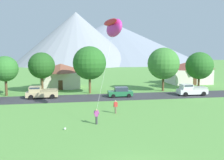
{
  "coord_description": "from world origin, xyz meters",
  "views": [
    {
      "loc": [
        -4.09,
        -13.99,
        7.84
      ],
      "look_at": [
        0.85,
        14.91,
        4.42
      ],
      "focal_mm": 39.11,
      "sensor_mm": 36.0,
      "label": 1
    }
  ],
  "objects_px": {
    "house_left_center": "(61,75)",
    "tree_far_right": "(5,69)",
    "tree_right_of_center": "(90,63)",
    "kite_flyer_with_kite": "(114,28)",
    "tree_left_of_center": "(199,66)",
    "watcher_person": "(116,107)",
    "parked_car_green_mid_west": "(120,92)",
    "pickup_truck_white_east_side": "(191,90)",
    "pickup_truck_sand_west_side": "(41,92)",
    "house_leftmost": "(188,72)",
    "tree_near_right": "(42,66)",
    "soccer_ball": "(65,129)",
    "tree_near_left": "(163,64)"
  },
  "relations": [
    {
      "from": "house_left_center",
      "to": "watcher_person",
      "type": "bearing_deg",
      "value": -72.33
    },
    {
      "from": "house_leftmost",
      "to": "parked_car_green_mid_west",
      "type": "relative_size",
      "value": 2.49
    },
    {
      "from": "tree_right_of_center",
      "to": "parked_car_green_mid_west",
      "type": "xyz_separation_m",
      "value": [
        4.89,
        -4.88,
        -4.86
      ]
    },
    {
      "from": "tree_right_of_center",
      "to": "pickup_truck_white_east_side",
      "type": "xyz_separation_m",
      "value": [
        17.74,
        -5.51,
        -4.67
      ]
    },
    {
      "from": "tree_right_of_center",
      "to": "tree_far_right",
      "type": "height_order",
      "value": "tree_right_of_center"
    },
    {
      "from": "pickup_truck_sand_west_side",
      "to": "house_leftmost",
      "type": "bearing_deg",
      "value": 22.76
    },
    {
      "from": "tree_near_left",
      "to": "kite_flyer_with_kite",
      "type": "xyz_separation_m",
      "value": [
        -13.09,
        -17.09,
        5.09
      ]
    },
    {
      "from": "tree_right_of_center",
      "to": "house_left_center",
      "type": "bearing_deg",
      "value": 124.16
    },
    {
      "from": "watcher_person",
      "to": "tree_right_of_center",
      "type": "bearing_deg",
      "value": 97.32
    },
    {
      "from": "house_left_center",
      "to": "tree_right_of_center",
      "type": "bearing_deg",
      "value": -55.84
    },
    {
      "from": "tree_right_of_center",
      "to": "tree_far_right",
      "type": "distance_m",
      "value": 14.98
    },
    {
      "from": "parked_car_green_mid_west",
      "to": "kite_flyer_with_kite",
      "type": "distance_m",
      "value": 15.73
    },
    {
      "from": "house_left_center",
      "to": "tree_near_left",
      "type": "height_order",
      "value": "tree_near_left"
    },
    {
      "from": "pickup_truck_sand_west_side",
      "to": "kite_flyer_with_kite",
      "type": "distance_m",
      "value": 18.94
    },
    {
      "from": "tree_left_of_center",
      "to": "pickup_truck_sand_west_side",
      "type": "relative_size",
      "value": 1.48
    },
    {
      "from": "tree_near_right",
      "to": "watcher_person",
      "type": "distance_m",
      "value": 21.36
    },
    {
      "from": "house_left_center",
      "to": "pickup_truck_sand_west_side",
      "type": "bearing_deg",
      "value": -103.05
    },
    {
      "from": "tree_near_right",
      "to": "kite_flyer_with_kite",
      "type": "bearing_deg",
      "value": -60.94
    },
    {
      "from": "tree_near_left",
      "to": "soccer_ball",
      "type": "bearing_deg",
      "value": -131.07
    },
    {
      "from": "tree_left_of_center",
      "to": "watcher_person",
      "type": "xyz_separation_m",
      "value": [
        -20.71,
        -16.64,
        -4.08
      ]
    },
    {
      "from": "tree_near_right",
      "to": "kite_flyer_with_kite",
      "type": "height_order",
      "value": "kite_flyer_with_kite"
    },
    {
      "from": "tree_left_of_center",
      "to": "tree_right_of_center",
      "type": "bearing_deg",
      "value": -177.7
    },
    {
      "from": "house_left_center",
      "to": "tree_right_of_center",
      "type": "height_order",
      "value": "tree_right_of_center"
    },
    {
      "from": "kite_flyer_with_kite",
      "to": "pickup_truck_white_east_side",
      "type": "bearing_deg",
      "value": 34.91
    },
    {
      "from": "tree_far_right",
      "to": "pickup_truck_white_east_side",
      "type": "distance_m",
      "value": 33.37
    },
    {
      "from": "pickup_truck_sand_west_side",
      "to": "watcher_person",
      "type": "bearing_deg",
      "value": -48.59
    },
    {
      "from": "tree_right_of_center",
      "to": "soccer_ball",
      "type": "relative_size",
      "value": 36.95
    },
    {
      "from": "pickup_truck_sand_west_side",
      "to": "kite_flyer_with_kite",
      "type": "relative_size",
      "value": 0.44
    },
    {
      "from": "tree_near_left",
      "to": "soccer_ball",
      "type": "height_order",
      "value": "tree_near_left"
    },
    {
      "from": "tree_left_of_center",
      "to": "tree_far_right",
      "type": "xyz_separation_m",
      "value": [
        -37.68,
        -0.91,
        -0.15
      ]
    },
    {
      "from": "house_left_center",
      "to": "tree_far_right",
      "type": "height_order",
      "value": "tree_far_right"
    },
    {
      "from": "parked_car_green_mid_west",
      "to": "tree_near_left",
      "type": "bearing_deg",
      "value": 27.89
    },
    {
      "from": "parked_car_green_mid_west",
      "to": "tree_right_of_center",
      "type": "bearing_deg",
      "value": 135.05
    },
    {
      "from": "house_left_center",
      "to": "tree_left_of_center",
      "type": "relative_size",
      "value": 1.13
    },
    {
      "from": "tree_left_of_center",
      "to": "tree_right_of_center",
      "type": "height_order",
      "value": "tree_right_of_center"
    },
    {
      "from": "tree_right_of_center",
      "to": "soccer_ball",
      "type": "xyz_separation_m",
      "value": [
        -4.22,
        -21.38,
        -5.61
      ]
    },
    {
      "from": "tree_near_right",
      "to": "parked_car_green_mid_west",
      "type": "relative_size",
      "value": 1.83
    },
    {
      "from": "tree_right_of_center",
      "to": "kite_flyer_with_kite",
      "type": "xyz_separation_m",
      "value": [
        1.57,
        -16.8,
        4.85
      ]
    },
    {
      "from": "house_left_center",
      "to": "tree_left_of_center",
      "type": "height_order",
      "value": "tree_left_of_center"
    },
    {
      "from": "house_left_center",
      "to": "tree_right_of_center",
      "type": "xyz_separation_m",
      "value": [
        5.64,
        -8.31,
        3.01
      ]
    },
    {
      "from": "tree_near_left",
      "to": "house_left_center",
      "type": "bearing_deg",
      "value": 158.44
    },
    {
      "from": "house_leftmost",
      "to": "parked_car_green_mid_west",
      "type": "height_order",
      "value": "house_leftmost"
    },
    {
      "from": "tree_far_right",
      "to": "pickup_truck_sand_west_side",
      "type": "distance_m",
      "value": 8.43
    },
    {
      "from": "kite_flyer_with_kite",
      "to": "tree_near_left",
      "type": "bearing_deg",
      "value": 52.54
    },
    {
      "from": "tree_far_right",
      "to": "watcher_person",
      "type": "relative_size",
      "value": 4.23
    },
    {
      "from": "tree_near_left",
      "to": "tree_far_right",
      "type": "distance_m",
      "value": 29.62
    },
    {
      "from": "house_leftmost",
      "to": "parked_car_green_mid_west",
      "type": "distance_m",
      "value": 25.37
    },
    {
      "from": "kite_flyer_with_kite",
      "to": "tree_near_right",
      "type": "bearing_deg",
      "value": 119.06
    },
    {
      "from": "kite_flyer_with_kite",
      "to": "house_left_center",
      "type": "bearing_deg",
      "value": 106.01
    },
    {
      "from": "tree_near_right",
      "to": "soccer_ball",
      "type": "xyz_separation_m",
      "value": [
        4.7,
        -23.46,
        -5.1
      ]
    }
  ]
}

